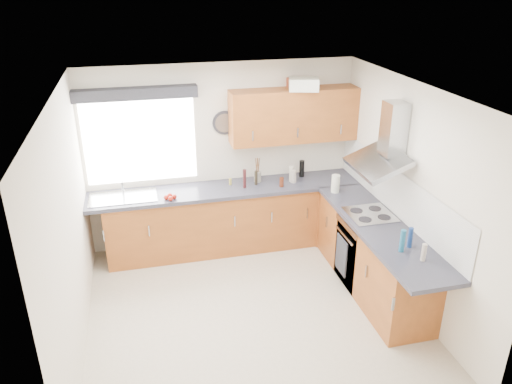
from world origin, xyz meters
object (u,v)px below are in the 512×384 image
object	(u,v)px
oven	(366,251)
washing_machine	(178,226)
extractor_hood	(385,145)
upper_cabinets	(294,115)

from	to	relation	value
oven	washing_machine	world-z (taller)	oven
oven	extractor_hood	bearing A→B (deg)	-0.00
oven	extractor_hood	xyz separation A→B (m)	(0.10, -0.00, 1.34)
oven	extractor_hood	world-z (taller)	extractor_hood
upper_cabinets	washing_machine	size ratio (longest dim) A/B	2.09
washing_machine	extractor_hood	bearing A→B (deg)	-34.10
extractor_hood	upper_cabinets	bearing A→B (deg)	116.13
upper_cabinets	washing_machine	distance (m)	2.14
extractor_hood	upper_cabinets	size ratio (longest dim) A/B	0.46
oven	upper_cabinets	world-z (taller)	upper_cabinets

